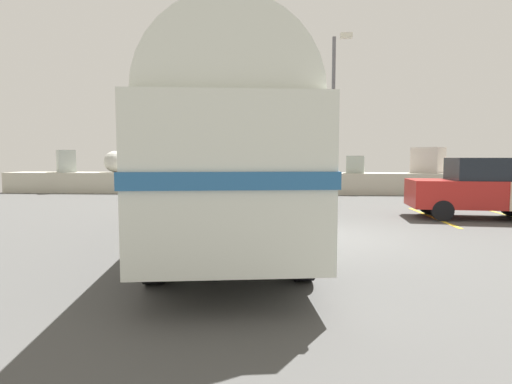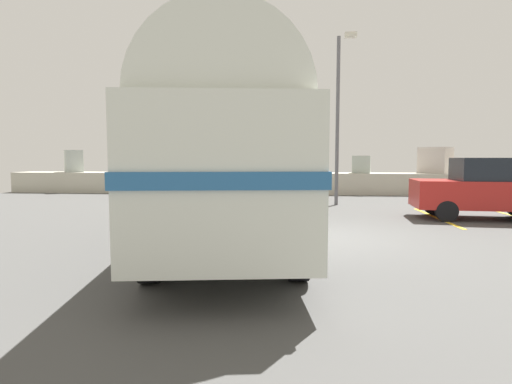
# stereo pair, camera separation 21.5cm
# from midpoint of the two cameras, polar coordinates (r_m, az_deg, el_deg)

# --- Properties ---
(ground) EXTENTS (32.00, 26.00, 0.02)m
(ground) POSITION_cam_midpoint_polar(r_m,az_deg,el_deg) (9.83, 7.98, -6.23)
(ground) COLOR #4A4947
(breakwater) EXTENTS (31.36, 2.48, 2.42)m
(breakwater) POSITION_cam_midpoint_polar(r_m,az_deg,el_deg) (21.46, 6.09, 1.61)
(breakwater) COLOR #B6B29F
(breakwater) RESTS_ON ground
(vintage_coach) EXTENTS (3.63, 8.84, 3.70)m
(vintage_coach) POSITION_cam_midpoint_polar(r_m,az_deg,el_deg) (8.66, -4.63, 5.90)
(vintage_coach) COLOR black
(vintage_coach) RESTS_ON ground
(parked_car_nearest) EXTENTS (4.23, 2.04, 1.86)m
(parked_car_nearest) POSITION_cam_midpoint_polar(r_m,az_deg,el_deg) (14.24, 28.61, 0.55)
(parked_car_nearest) COLOR black
(parked_car_nearest) RESTS_ON ground
(lamp_post) EXTENTS (0.68, 0.67, 6.53)m
(lamp_post) POSITION_cam_midpoint_polar(r_m,az_deg,el_deg) (16.48, 10.52, 10.96)
(lamp_post) COLOR #5B5B60
(lamp_post) RESTS_ON ground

